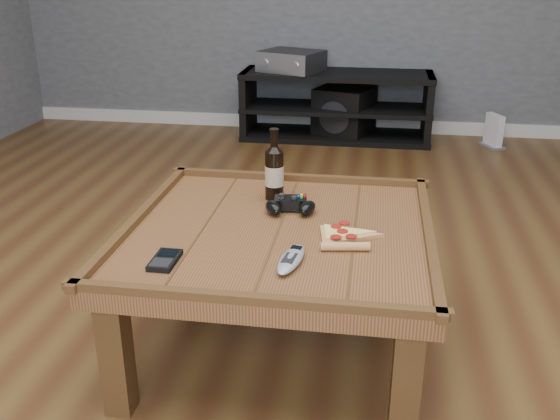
# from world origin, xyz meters

# --- Properties ---
(ground) EXTENTS (6.00, 6.00, 0.00)m
(ground) POSITION_xyz_m (0.00, 0.00, 0.00)
(ground) COLOR #4A2A15
(ground) RESTS_ON ground
(baseboard) EXTENTS (5.00, 0.02, 0.10)m
(baseboard) POSITION_xyz_m (0.00, 2.99, 0.05)
(baseboard) COLOR silver
(baseboard) RESTS_ON ground
(coffee_table) EXTENTS (1.03, 1.03, 0.48)m
(coffee_table) POSITION_xyz_m (0.00, 0.00, 0.39)
(coffee_table) COLOR #562A18
(coffee_table) RESTS_ON ground
(media_console) EXTENTS (1.40, 0.45, 0.50)m
(media_console) POSITION_xyz_m (0.00, 2.75, 0.25)
(media_console) COLOR black
(media_console) RESTS_ON ground
(beer_bottle) EXTENTS (0.07, 0.07, 0.27)m
(beer_bottle) POSITION_xyz_m (-0.06, 0.27, 0.56)
(beer_bottle) COLOR black
(beer_bottle) RESTS_ON coffee_table
(game_controller) EXTENTS (0.20, 0.14, 0.05)m
(game_controller) POSITION_xyz_m (0.02, 0.15, 0.48)
(game_controller) COLOR black
(game_controller) RESTS_ON coffee_table
(pizza_slice) EXTENTS (0.20, 0.29, 0.03)m
(pizza_slice) POSITION_xyz_m (0.21, -0.05, 0.46)
(pizza_slice) COLOR tan
(pizza_slice) RESTS_ON coffee_table
(smartphone) EXTENTS (0.07, 0.13, 0.02)m
(smartphone) POSITION_xyz_m (-0.29, -0.30, 0.46)
(smartphone) COLOR black
(smartphone) RESTS_ON coffee_table
(remote_control) EXTENTS (0.09, 0.21, 0.03)m
(remote_control) POSITION_xyz_m (0.07, -0.25, 0.46)
(remote_control) COLOR gray
(remote_control) RESTS_ON coffee_table
(av_receiver) EXTENTS (0.52, 0.48, 0.15)m
(av_receiver) POSITION_xyz_m (-0.34, 2.74, 0.57)
(av_receiver) COLOR black
(av_receiver) RESTS_ON media_console
(subwoofer) EXTENTS (0.49, 0.49, 0.38)m
(subwoofer) POSITION_xyz_m (0.06, 2.80, 0.19)
(subwoofer) COLOR black
(subwoofer) RESTS_ON ground
(game_console) EXTENTS (0.18, 0.22, 0.24)m
(game_console) POSITION_xyz_m (1.15, 2.69, 0.11)
(game_console) COLOR slate
(game_console) RESTS_ON ground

